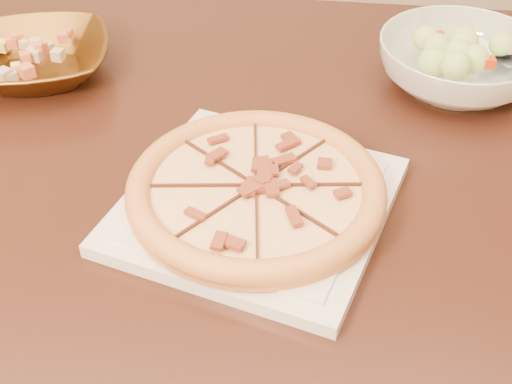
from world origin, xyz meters
TOP-DOWN VIEW (x-y plane):
  - dining_table at (0.01, 0.19)m, footprint 1.60×1.13m
  - plate at (0.12, 0.05)m, footprint 0.40×0.40m
  - pizza at (0.12, 0.05)m, footprint 0.31×0.31m
  - bronze_bowl at (-0.22, 0.37)m, footprint 0.26×0.26m
  - mixed_dish at (-0.22, 0.37)m, footprint 0.12×0.11m
  - salad_bowl at (0.43, 0.34)m, footprint 0.31×0.31m
  - salad at (0.42, 0.34)m, footprint 0.09×0.12m

SIDE VIEW (x-z plane):
  - dining_table at x=0.01m, z-range 0.28..1.03m
  - plate at x=0.12m, z-range 0.75..0.77m
  - bronze_bowl at x=-0.22m, z-range 0.75..0.81m
  - pizza at x=0.12m, z-range 0.77..0.80m
  - salad_bowl at x=0.43m, z-range 0.75..0.83m
  - mixed_dish at x=-0.22m, z-range 0.81..0.83m
  - salad at x=0.42m, z-range 0.83..0.86m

